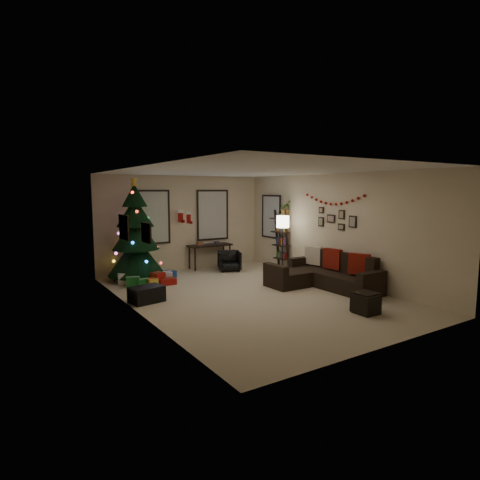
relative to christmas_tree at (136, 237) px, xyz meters
name	(u,v)px	position (x,y,z in m)	size (l,w,h in m)	color
floor	(251,295)	(1.61, -2.86, -1.11)	(7.00, 7.00, 0.00)	#C5B395
ceiling	(251,170)	(1.61, -2.86, 1.59)	(7.00, 7.00, 0.00)	white
wall_back	(183,223)	(1.61, 0.64, 0.24)	(5.00, 5.00, 0.00)	beige
wall_front	(389,256)	(1.61, -6.36, 0.24)	(5.00, 5.00, 0.00)	beige
wall_left	(137,242)	(-0.89, -2.86, 0.24)	(7.00, 7.00, 0.00)	beige
wall_right	(334,228)	(4.11, -2.86, 0.24)	(7.00, 7.00, 0.00)	beige
window_back_left	(152,217)	(0.66, 0.61, 0.44)	(1.05, 0.06, 1.50)	#728CB2
window_back_right	(212,215)	(2.56, 0.61, 0.44)	(1.05, 0.06, 1.50)	#728CB2
window_right_wall	(272,217)	(4.08, -0.31, 0.39)	(0.06, 0.90, 1.30)	#728CB2
christmas_tree	(136,237)	(0.00, 0.00, 0.00)	(1.44, 1.44, 2.67)	black
presents	(147,279)	(0.07, -0.59, -0.99)	(1.50, 1.01, 0.30)	silver
sofa	(323,276)	(3.48, -3.16, -0.84)	(1.68, 2.45, 0.82)	black
pillow_red_a	(359,264)	(3.82, -3.93, -0.47)	(0.13, 0.47, 0.47)	maroon
pillow_red_b	(333,259)	(3.82, -3.11, -0.47)	(0.13, 0.49, 0.49)	maroon
pillow_cream	(314,256)	(3.82, -2.45, -0.48)	(0.13, 0.46, 0.46)	beige
ottoman_near	(365,302)	(2.72, -5.05, -0.91)	(0.40, 0.40, 0.38)	black
ottoman_far	(366,304)	(2.67, -5.12, -0.93)	(0.38, 0.38, 0.36)	black
desk	(210,247)	(2.32, 0.36, -0.48)	(1.31, 0.47, 0.70)	black
desk_chair	(229,261)	(2.60, -0.29, -0.82)	(0.56, 0.53, 0.58)	black
bookshelf	(281,241)	(3.91, -1.01, -0.27)	(0.30, 0.51, 1.74)	black
potted_plant	(285,206)	(3.91, -1.13, 0.74)	(0.51, 0.44, 0.56)	#4C4C4C
floor_lamp	(283,226)	(3.56, -1.50, 0.23)	(0.34, 0.34, 1.60)	black
art_map	(124,227)	(-0.87, -1.98, 0.44)	(0.04, 0.60, 0.50)	black
art_abstract	(146,233)	(-0.87, -3.28, 0.45)	(0.04, 0.45, 0.35)	black
gallery	(336,219)	(4.09, -2.93, 0.47)	(0.03, 1.25, 0.54)	black
garland	(333,199)	(4.06, -2.85, 0.96)	(0.08, 1.90, 0.30)	#A5140C
stocking_left	(181,216)	(1.46, 0.47, 0.45)	(0.20, 0.05, 0.36)	#990F0C
stocking_right	(189,217)	(1.79, 0.66, 0.39)	(0.20, 0.05, 0.36)	#990F0C
storage_bin	(147,294)	(-0.51, -2.17, -0.94)	(0.66, 0.44, 0.33)	black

